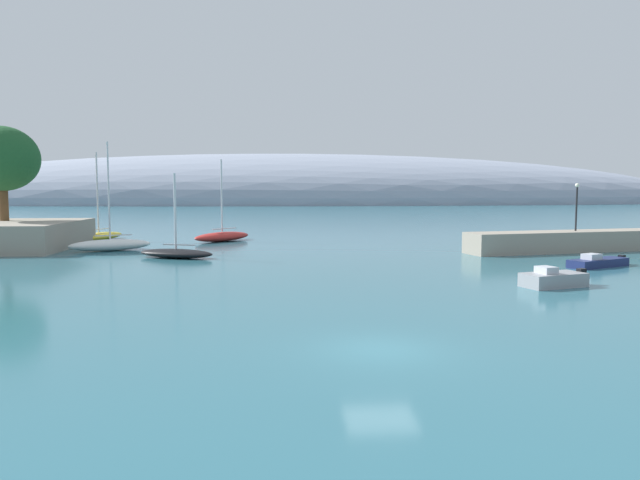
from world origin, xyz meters
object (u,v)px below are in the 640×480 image
sailboat_black_near_shore (176,253)px  motorboat_grey_outer (554,279)px  sailboat_white_outer_mooring (110,244)px  sailboat_yellow_end_of_line (99,236)px  motorboat_navy_alongside_breakwater (598,262)px  harbor_lamp_post (577,201)px  sailboat_red_mid_mooring (222,236)px  tree_clump_shore (2,159)px

sailboat_black_near_shore → motorboat_grey_outer: size_ratio=1.65×
sailboat_white_outer_mooring → motorboat_grey_outer: bearing=121.7°
sailboat_white_outer_mooring → sailboat_yellow_end_of_line: (-4.26, 11.07, -0.08)m
motorboat_navy_alongside_breakwater → harbor_lamp_post: bearing=-135.5°
motorboat_navy_alongside_breakwater → sailboat_red_mid_mooring: bearing=-63.8°
sailboat_yellow_end_of_line → harbor_lamp_post: sailboat_yellow_end_of_line is taller
motorboat_navy_alongside_breakwater → harbor_lamp_post: harbor_lamp_post is taller
motorboat_navy_alongside_breakwater → harbor_lamp_post: size_ratio=1.27×
sailboat_white_outer_mooring → motorboat_navy_alongside_breakwater: (37.86, -13.76, -0.26)m
motorboat_navy_alongside_breakwater → motorboat_grey_outer: size_ratio=1.28×
motorboat_grey_outer → sailboat_black_near_shore: bearing=-50.7°
sailboat_black_near_shore → sailboat_red_mid_mooring: bearing=-76.2°
sailboat_yellow_end_of_line → motorboat_grey_outer: sailboat_yellow_end_of_line is taller
sailboat_red_mid_mooring → harbor_lamp_post: bearing=113.1°
tree_clump_shore → sailboat_yellow_end_of_line: bearing=42.4°
tree_clump_shore → harbor_lamp_post: tree_clump_shore is taller
sailboat_white_outer_mooring → harbor_lamp_post: bearing=152.2°
sailboat_black_near_shore → sailboat_red_mid_mooring: size_ratio=0.80×
sailboat_red_mid_mooring → sailboat_white_outer_mooring: bearing=-1.8°
sailboat_black_near_shore → sailboat_yellow_end_of_line: size_ratio=0.73×
sailboat_red_mid_mooring → sailboat_yellow_end_of_line: 13.62m
sailboat_black_near_shore → motorboat_navy_alongside_breakwater: 32.06m
tree_clump_shore → sailboat_white_outer_mooring: (11.20, -4.75, -7.83)m
sailboat_black_near_shore → sailboat_yellow_end_of_line: bearing=-33.9°
motorboat_navy_alongside_breakwater → sailboat_white_outer_mooring: bearing=-45.5°
sailboat_white_outer_mooring → sailboat_yellow_end_of_line: size_ratio=1.03×
tree_clump_shore → sailboat_red_mid_mooring: 22.25m
sailboat_black_near_shore → sailboat_white_outer_mooring: 8.97m
motorboat_navy_alongside_breakwater → harbor_lamp_post: (3.73, 10.23, 4.11)m
sailboat_yellow_end_of_line → harbor_lamp_post: size_ratio=2.24×
sailboat_black_near_shore → harbor_lamp_post: bearing=-153.2°
motorboat_grey_outer → motorboat_navy_alongside_breakwater: bearing=-149.1°
sailboat_yellow_end_of_line → harbor_lamp_post: 48.28m
sailboat_yellow_end_of_line → motorboat_grey_outer: size_ratio=2.25×
sailboat_black_near_shore → sailboat_red_mid_mooring: 14.97m
sailboat_red_mid_mooring → harbor_lamp_post: size_ratio=2.04×
sailboat_red_mid_mooring → motorboat_grey_outer: sailboat_red_mid_mooring is taller
sailboat_yellow_end_of_line → harbor_lamp_post: (45.85, -14.60, 3.94)m
tree_clump_shore → sailboat_yellow_end_of_line: tree_clump_shore is taller
tree_clump_shore → sailboat_yellow_end_of_line: (6.94, 6.32, -7.92)m
sailboat_yellow_end_of_line → sailboat_red_mid_mooring: bearing=99.5°
sailboat_yellow_end_of_line → harbor_lamp_post: bearing=90.9°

